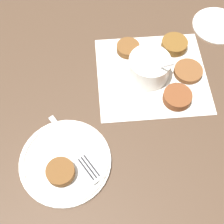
{
  "coord_description": "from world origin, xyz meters",
  "views": [
    {
      "loc": [
        -0.13,
        -0.45,
        0.65
      ],
      "look_at": [
        -0.11,
        -0.11,
        0.02
      ],
      "focal_mm": 50.0,
      "sensor_mm": 36.0,
      "label": 1
    }
  ],
  "objects_px": {
    "serving_plate": "(65,161)",
    "fritter_on_plate": "(61,172)",
    "sauce_bowl": "(149,67)",
    "extra_saucer": "(218,25)",
    "fork": "(79,155)"
  },
  "relations": [
    {
      "from": "serving_plate",
      "to": "fritter_on_plate",
      "type": "bearing_deg",
      "value": -103.48
    },
    {
      "from": "sauce_bowl",
      "to": "serving_plate",
      "type": "relative_size",
      "value": 0.56
    },
    {
      "from": "serving_plate",
      "to": "fritter_on_plate",
      "type": "distance_m",
      "value": 0.03
    },
    {
      "from": "sauce_bowl",
      "to": "fritter_on_plate",
      "type": "height_order",
      "value": "sauce_bowl"
    },
    {
      "from": "sauce_bowl",
      "to": "fritter_on_plate",
      "type": "xyz_separation_m",
      "value": [
        -0.21,
        -0.25,
        -0.0
      ]
    },
    {
      "from": "serving_plate",
      "to": "extra_saucer",
      "type": "distance_m",
      "value": 0.56
    },
    {
      "from": "fritter_on_plate",
      "to": "fork",
      "type": "xyz_separation_m",
      "value": [
        0.04,
        0.04,
        -0.01
      ]
    },
    {
      "from": "extra_saucer",
      "to": "serving_plate",
      "type": "bearing_deg",
      "value": -137.91
    },
    {
      "from": "sauce_bowl",
      "to": "extra_saucer",
      "type": "xyz_separation_m",
      "value": [
        0.21,
        0.15,
        -0.03
      ]
    },
    {
      "from": "sauce_bowl",
      "to": "serving_plate",
      "type": "xyz_separation_m",
      "value": [
        -0.2,
        -0.22,
        -0.02
      ]
    },
    {
      "from": "sauce_bowl",
      "to": "fork",
      "type": "height_order",
      "value": "sauce_bowl"
    },
    {
      "from": "sauce_bowl",
      "to": "serving_plate",
      "type": "distance_m",
      "value": 0.3
    },
    {
      "from": "fork",
      "to": "serving_plate",
      "type": "bearing_deg",
      "value": -162.32
    },
    {
      "from": "sauce_bowl",
      "to": "extra_saucer",
      "type": "relative_size",
      "value": 0.8
    },
    {
      "from": "sauce_bowl",
      "to": "serving_plate",
      "type": "bearing_deg",
      "value": -132.63
    }
  ]
}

